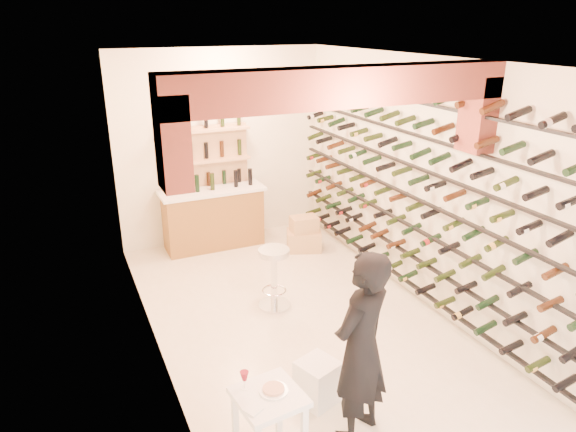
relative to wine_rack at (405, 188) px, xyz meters
The scene contains 11 objects.
ground 2.18m from the wine_rack, behind, with size 6.00×6.00×0.00m, color silver.
room_shell 1.70m from the wine_rack, behind, with size 3.52×6.02×3.21m.
wine_rack is the anchor object (origin of this frame).
back_counter 3.38m from the wine_rack, 124.66° to the left, with size 1.70×0.62×1.29m.
back_shelving 3.44m from the wine_rack, 122.37° to the left, with size 1.40×0.31×2.73m.
tasting_table 3.56m from the wine_rack, 143.48° to the right, with size 0.58×0.58×0.92m.
white_stool 2.82m from the wine_rack, 143.77° to the right, with size 0.36×0.36×0.45m, color white.
person 2.82m from the wine_rack, 133.10° to the right, with size 0.67×0.44×1.84m, color black.
chrome_barstool 2.03m from the wine_rack, 166.70° to the left, with size 0.43×0.43×0.83m.
crate_lower 2.40m from the wine_rack, 105.59° to the left, with size 0.56×0.39×0.33m, color tan.
crate_upper 2.24m from the wine_rack, 105.59° to the left, with size 0.43×0.30×0.25m, color tan.
Camera 1 is at (-2.50, -5.24, 3.59)m, focal length 32.54 mm.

